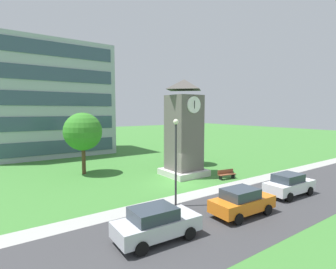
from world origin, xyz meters
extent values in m
plane|color=#3D7A33|center=(0.00, 0.00, 0.00)|extent=(160.00, 160.00, 0.00)
cube|color=#38383A|center=(0.00, -7.53, 0.00)|extent=(120.00, 7.20, 0.01)
cube|color=#9E9E99|center=(0.00, -3.13, 0.00)|extent=(120.00, 1.60, 0.01)
cube|color=#9EA8B2|center=(-5.67, 23.88, 8.00)|extent=(16.54, 10.05, 16.00)
cube|color=#384C60|center=(-5.67, 18.81, 1.60)|extent=(15.21, 0.10, 1.80)
cube|color=#384C60|center=(-5.67, 18.81, 4.80)|extent=(15.21, 0.10, 1.80)
cube|color=#384C60|center=(-5.67, 18.81, 8.00)|extent=(15.21, 0.10, 1.80)
cube|color=#384C60|center=(-5.67, 18.81, 11.20)|extent=(15.21, 0.10, 1.80)
cube|color=#384C60|center=(-5.67, 18.81, 14.40)|extent=(15.21, 0.10, 1.80)
cube|color=#605B56|center=(2.45, 2.23, 3.99)|extent=(2.85, 2.85, 7.98)
cube|color=beige|center=(2.45, 2.23, 0.30)|extent=(3.85, 3.85, 0.60)
pyramid|color=#4D4945|center=(2.45, 2.23, 9.00)|extent=(3.13, 3.13, 1.02)
cylinder|color=white|center=(2.45, 0.74, 7.02)|extent=(1.57, 0.12, 1.57)
cylinder|color=white|center=(3.93, 2.23, 7.02)|extent=(0.12, 1.57, 1.57)
cube|color=black|center=(2.45, 0.67, 7.16)|extent=(0.08, 0.08, 0.47)
cube|color=black|center=(2.45, 0.66, 7.02)|extent=(0.05, 0.06, 0.71)
cube|color=brown|center=(4.81, -1.37, 0.45)|extent=(1.86, 0.78, 0.06)
cube|color=brown|center=(4.85, -1.15, 0.68)|extent=(1.78, 0.36, 0.40)
cube|color=black|center=(4.10, -1.24, 0.23)|extent=(0.15, 0.44, 0.45)
cube|color=black|center=(5.52, -1.49, 0.23)|extent=(0.15, 0.44, 0.45)
cylinder|color=#333338|center=(-3.43, -4.27, 2.78)|extent=(0.14, 0.14, 5.56)
sphere|color=#F2EFCC|center=(-3.43, -4.27, 5.74)|extent=(0.36, 0.36, 0.36)
cylinder|color=#513823|center=(-5.58, 8.56, 1.50)|extent=(0.39, 0.39, 3.00)
sphere|color=#338026|center=(-5.58, 8.56, 4.35)|extent=(3.85, 3.85, 3.85)
cylinder|color=#513823|center=(6.17, 5.93, 1.38)|extent=(0.32, 0.32, 2.75)
sphere|color=#307232|center=(6.17, 5.93, 3.92)|extent=(3.32, 3.32, 3.32)
cube|color=silver|center=(-6.94, -7.39, 0.71)|extent=(4.43, 2.07, 0.76)
cube|color=#2D3842|center=(-7.16, -7.38, 1.39)|extent=(2.25, 1.76, 0.60)
cylinder|color=black|center=(-5.56, -6.52, 0.33)|extent=(0.67, 0.25, 0.66)
cylinder|color=black|center=(-5.63, -8.37, 0.33)|extent=(0.67, 0.25, 0.66)
cylinder|color=black|center=(-8.26, -6.40, 0.33)|extent=(0.67, 0.25, 0.66)
cylinder|color=black|center=(-8.33, -8.26, 0.33)|extent=(0.67, 0.25, 0.66)
cube|color=orange|center=(-0.91, -7.81, 0.71)|extent=(4.28, 1.96, 0.76)
cube|color=#2D3842|center=(-1.12, -7.80, 1.39)|extent=(2.17, 1.66, 0.60)
cylinder|color=black|center=(0.43, -6.99, 0.33)|extent=(0.67, 0.25, 0.66)
cylinder|color=black|center=(0.36, -8.74, 0.33)|extent=(0.67, 0.25, 0.66)
cylinder|color=black|center=(-2.17, -6.88, 0.33)|extent=(0.67, 0.25, 0.66)
cylinder|color=black|center=(-2.25, -8.63, 0.33)|extent=(0.67, 0.25, 0.66)
cube|color=silver|center=(5.09, -7.41, 0.71)|extent=(4.31, 1.93, 0.76)
cube|color=#2D3842|center=(4.88, -7.40, 1.39)|extent=(2.18, 1.63, 0.60)
cylinder|color=black|center=(6.44, -6.60, 0.33)|extent=(0.67, 0.25, 0.66)
cylinder|color=black|center=(6.36, -8.32, 0.33)|extent=(0.67, 0.25, 0.66)
cylinder|color=black|center=(3.81, -6.49, 0.33)|extent=(0.67, 0.25, 0.66)
cylinder|color=black|center=(3.74, -8.21, 0.33)|extent=(0.67, 0.25, 0.66)
camera|label=1|loc=(-13.84, -18.11, 6.47)|focal=28.14mm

